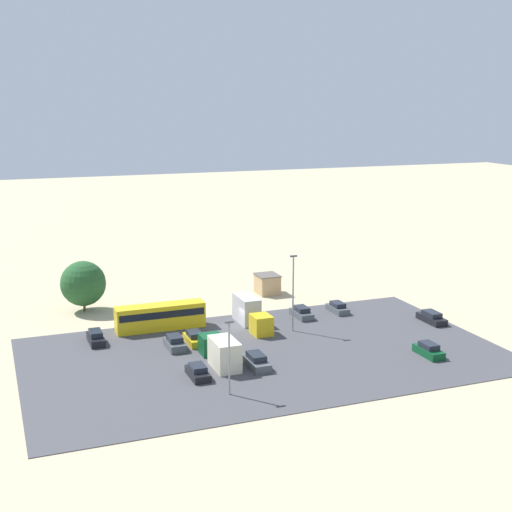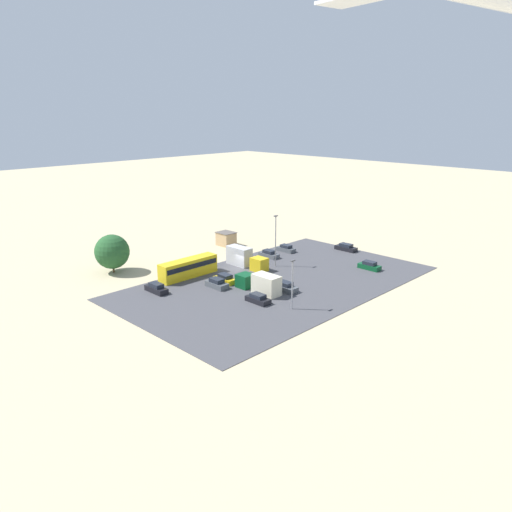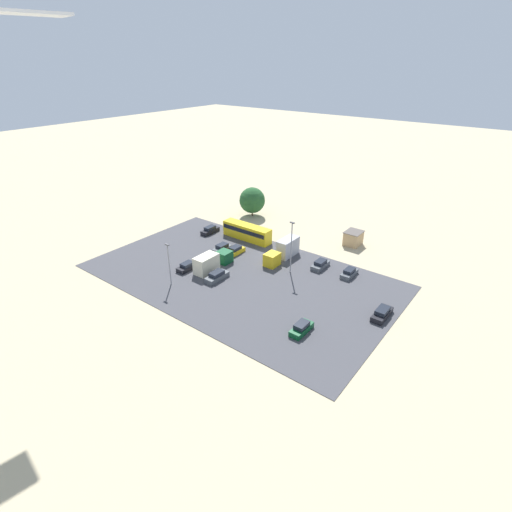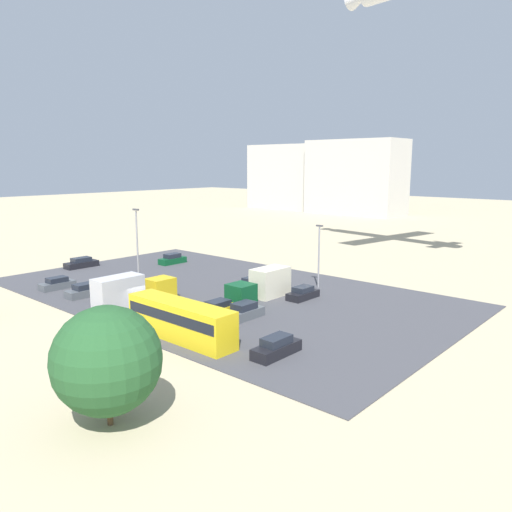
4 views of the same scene
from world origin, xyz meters
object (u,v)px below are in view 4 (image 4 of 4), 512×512
object	(u,v)px
parked_car_8	(81,263)
parked_truck_0	(131,292)
parked_truck_1	(262,285)
parked_car_3	(253,284)
bus	(181,319)
parked_car_1	(218,309)
parked_car_7	(57,284)
parked_car_6	(172,259)
parked_car_5	(276,347)
parked_car_0	(303,293)
parked_car_2	(85,291)
parked_car_4	(244,312)

from	to	relation	value
parked_car_8	parked_truck_0	world-z (taller)	parked_truck_0
parked_truck_1	parked_car_3	bearing A→B (deg)	-34.18
parked_car_3	parked_truck_0	world-z (taller)	parked_truck_0
bus	parked_truck_0	distance (m)	11.80
parked_car_1	parked_car_7	xyz separation A→B (m)	(-22.45, -5.49, -0.02)
parked_car_6	parked_car_7	size ratio (longest dim) A/B	1.03
parked_car_5	parked_truck_1	distance (m)	17.24
bus	parked_car_6	xyz separation A→B (m)	(-26.83, 20.91, -1.13)
parked_car_3	parked_car_7	xyz separation A→B (m)	(-18.25, -15.60, -0.05)
parked_truck_0	parked_car_6	bearing A→B (deg)	130.34
bus	parked_car_0	size ratio (longest dim) A/B	2.78
parked_car_3	parked_truck_1	world-z (taller)	parked_truck_1
bus	parked_car_6	size ratio (longest dim) A/B	2.72
parked_truck_1	parked_car_2	bearing A→B (deg)	39.01
bus	parked_car_5	size ratio (longest dim) A/B	2.53
bus	parked_truck_1	distance (m)	15.18
parked_car_3	parked_car_6	size ratio (longest dim) A/B	1.12
parked_truck_1	parked_car_7	bearing A→B (deg)	31.54
parked_car_0	parked_car_3	xyz separation A→B (m)	(-6.95, -0.62, 0.06)
parked_car_0	parked_car_2	xyz separation A→B (m)	(-19.45, -15.82, 0.04)
parked_car_4	parked_truck_0	world-z (taller)	parked_truck_0
bus	parked_car_2	world-z (taller)	bus
parked_car_7	parked_truck_0	world-z (taller)	parked_truck_0
bus	parked_car_1	distance (m)	7.55
parked_car_1	parked_car_5	size ratio (longest dim) A/B	0.93
parked_car_8	parked_truck_0	xyz separation A→B (m)	(23.18, -7.34, 1.03)
parked_car_6	parked_car_8	size ratio (longest dim) A/B	0.89
parked_car_5	parked_car_8	distance (m)	44.01
parked_car_3	parked_car_8	world-z (taller)	parked_car_3
parked_car_6	parked_car_1	bearing A→B (deg)	-29.83
parked_truck_0	parked_truck_1	xyz separation A→B (m)	(8.09, 11.98, -0.14)
parked_truck_0	parked_truck_1	distance (m)	14.45
parked_car_1	parked_car_2	bearing A→B (deg)	-163.06
bus	parked_truck_1	bearing A→B (deg)	12.82
parked_car_3	parked_car_8	size ratio (longest dim) A/B	0.99
parked_car_4	parked_car_8	xyz separation A→B (m)	(-34.81, 2.23, -0.05)
parked_car_7	parked_truck_0	distance (m)	13.66
parked_car_0	parked_truck_0	xyz separation A→B (m)	(-11.64, -14.91, 1.05)
parked_car_0	parked_truck_1	bearing A→B (deg)	39.65
parked_car_2	parked_car_5	bearing A→B (deg)	1.22
parked_car_1	parked_car_6	size ratio (longest dim) A/B	0.99
parked_car_6	parked_truck_1	size ratio (longest dim) A/B	0.50
parked_car_2	parked_car_6	bearing A→B (deg)	111.68
parked_car_7	parked_truck_0	bearing A→B (deg)	-174.46
bus	parked_car_3	xyz separation A→B (m)	(-6.77, 17.11, -1.12)
parked_truck_0	parked_car_4	bearing A→B (deg)	23.71
parked_car_5	parked_truck_1	size ratio (longest dim) A/B	0.54
parked_car_3	bus	bearing A→B (deg)	111.59
parked_car_2	parked_car_7	distance (m)	5.76
parked_car_6	bus	bearing A→B (deg)	-37.94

